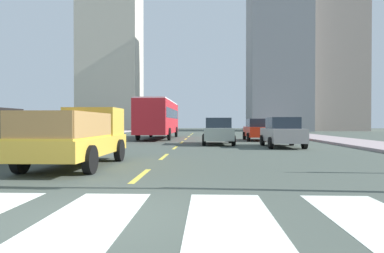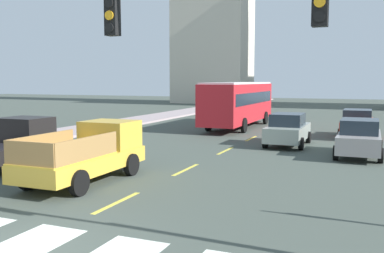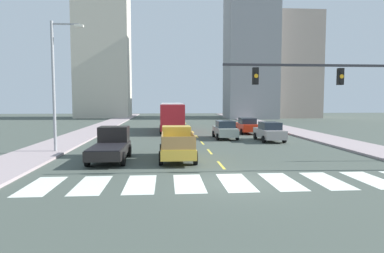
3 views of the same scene
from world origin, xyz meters
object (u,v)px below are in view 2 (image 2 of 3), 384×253
Objects in this scene: city_bus at (239,101)px; sedan_near_right at (357,124)px; sedan_mid at (359,138)px; pickup_stakebed at (91,153)px; pickup_dark at (3,147)px; sedan_far at (288,129)px.

sedan_near_right is (8.26, -2.77, -1.09)m from city_bus.
pickup_stakebed is at bearing -132.98° from sedan_mid.
sedan_far is (9.00, 10.70, -0.06)m from pickup_dark.
sedan_mid is at bearing -87.08° from sedan_near_right.
city_bus is at bearing 123.00° from sedan_far.
pickup_stakebed is at bearing -88.28° from city_bus.
city_bus is 2.45× the size of sedan_near_right.
sedan_near_right and sedan_far have the same top height.
pickup_stakebed is 0.48× the size of city_bus.
sedan_near_right and sedan_mid have the same top height.
pickup_dark reaches higher than sedan_near_right.
pickup_dark reaches higher than sedan_far.
pickup_dark is 1.18× the size of sedan_far.
sedan_near_right is 1.00× the size of sedan_mid.
sedan_far is at bearing -123.86° from sedan_near_right.
sedan_far is (4.94, 10.77, -0.08)m from pickup_stakebed.
sedan_near_right is at bearing 49.53° from pickup_dark.
city_bus is at bearing 161.93° from sedan_near_right.
pickup_stakebed is 1.18× the size of sedan_near_right.
sedan_near_right is 1.00× the size of sedan_far.
pickup_stakebed is 11.85m from sedan_far.
sedan_mid is at bearing 42.46° from pickup_stakebed.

